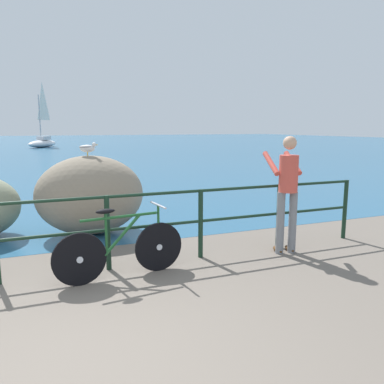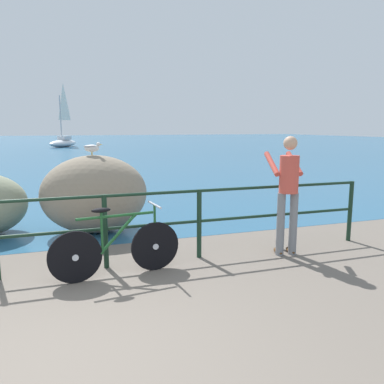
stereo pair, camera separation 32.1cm
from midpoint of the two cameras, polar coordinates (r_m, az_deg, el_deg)
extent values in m
cube|color=#6B6056|center=(22.99, -18.52, 4.27)|extent=(120.00, 120.00, 0.10)
cube|color=#285B7F|center=(51.11, -18.58, 7.02)|extent=(120.00, 90.00, 0.01)
cylinder|color=black|center=(5.28, -11.13, -5.85)|extent=(0.07, 0.07, 1.02)
cylinder|color=black|center=(5.60, 2.72, -4.78)|extent=(0.07, 0.07, 1.02)
cylinder|color=black|center=(6.21, 14.45, -3.66)|extent=(0.07, 0.07, 1.02)
cylinder|color=black|center=(7.02, 23.76, -2.65)|extent=(0.07, 0.07, 1.02)
cylinder|color=black|center=(5.14, -18.78, -1.01)|extent=(9.44, 0.04, 0.04)
cylinder|color=black|center=(5.24, -18.51, -5.86)|extent=(9.44, 0.04, 0.04)
cylinder|color=black|center=(4.91, -15.26, -9.40)|extent=(0.66, 0.11, 0.66)
cylinder|color=#B7BCC6|center=(4.91, -15.26, -9.40)|extent=(0.09, 0.06, 0.08)
cylinder|color=black|center=(5.17, -3.74, -8.10)|extent=(0.66, 0.11, 0.66)
cylinder|color=#B7BCC6|center=(5.17, -3.74, -8.10)|extent=(0.09, 0.06, 0.08)
cylinder|color=#194C23|center=(4.89, -9.49, -3.55)|extent=(0.99, 0.15, 0.04)
cylinder|color=#194C23|center=(4.96, -9.13, -6.17)|extent=(0.50, 0.10, 0.50)
cylinder|color=#194C23|center=(4.90, -11.49, -6.07)|extent=(0.03, 0.03, 0.53)
ellipsoid|color=black|center=(4.83, -11.60, -2.69)|extent=(0.25, 0.13, 0.06)
cylinder|color=#194C23|center=(5.09, -3.78, -5.05)|extent=(0.03, 0.03, 0.57)
cylinder|color=#B7BCC6|center=(5.03, -3.81, -1.90)|extent=(0.08, 0.48, 0.03)
cylinder|color=slate|center=(5.90, 14.62, -4.71)|extent=(0.12, 0.12, 0.95)
ellipsoid|color=#513319|center=(6.07, 14.22, -8.55)|extent=(0.14, 0.27, 0.08)
cylinder|color=slate|center=(5.98, 16.38, -4.59)|extent=(0.12, 0.12, 0.95)
ellipsoid|color=#513319|center=(6.15, 15.95, -8.39)|extent=(0.14, 0.27, 0.08)
cylinder|color=#CC4C3F|center=(5.80, 15.84, 2.55)|extent=(0.28, 0.28, 0.55)
sphere|color=tan|center=(5.77, 16.05, 7.04)|extent=(0.20, 0.20, 0.20)
cylinder|color=#CC4C3F|center=(5.93, 13.36, 4.14)|extent=(0.16, 0.52, 0.34)
cylinder|color=#CC4C3F|center=(6.08, 16.50, 4.13)|extent=(0.16, 0.52, 0.34)
ellipsoid|color=gray|center=(7.11, -13.10, -0.32)|extent=(1.90, 1.36, 1.41)
cylinder|color=gold|center=(7.02, -13.42, 5.61)|extent=(0.01, 0.01, 0.06)
cylinder|color=gold|center=(6.98, -13.49, 5.58)|extent=(0.01, 0.01, 0.06)
ellipsoid|color=white|center=(6.99, -13.49, 6.37)|extent=(0.28, 0.18, 0.13)
ellipsoid|color=#9E9EA3|center=(7.00, -13.66, 6.61)|extent=(0.26, 0.18, 0.06)
sphere|color=white|center=(6.97, -12.53, 6.98)|extent=(0.08, 0.08, 0.08)
cone|color=gold|center=(6.96, -12.12, 6.95)|extent=(0.05, 0.04, 0.02)
ellipsoid|color=white|center=(39.45, -18.48, 6.91)|extent=(3.35, 4.45, 0.70)
cube|color=silver|center=(39.69, -18.30, 7.70)|extent=(1.35, 1.53, 0.36)
cylinder|color=#B2B2B7|center=(39.26, -18.82, 10.46)|extent=(0.10, 0.10, 4.20)
pyramid|color=white|center=(39.97, -18.38, 12.72)|extent=(0.86, 1.41, 3.57)
camera|label=1|loc=(0.16, -88.44, 0.26)|focal=35.70mm
camera|label=2|loc=(0.16, 91.56, -0.26)|focal=35.70mm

